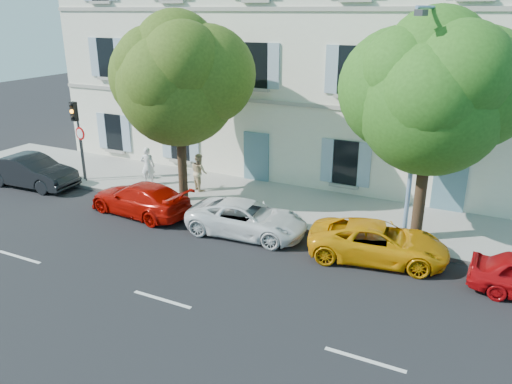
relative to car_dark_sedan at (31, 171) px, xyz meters
The scene contains 15 objects.
ground 11.64m from the car_dark_sedan, ahead, with size 90.00×90.00×0.00m, color black.
sidewalk 11.95m from the car_dark_sedan, 14.83° to the left, with size 36.00×4.50×0.15m, color #A09E96.
kerb 11.59m from the car_dark_sedan, ahead, with size 36.00×0.16×0.16m, color #9E998E.
building 15.43m from the car_dark_sedan, 37.36° to the left, with size 28.00×7.00×12.00m, color white.
car_dark_sedan is the anchor object (origin of this frame).
car_red_coupe 6.83m from the car_dark_sedan, ahead, with size 1.86×4.58×1.33m, color #B10D05.
car_white_coupe 11.67m from the car_dark_sedan, ahead, with size 2.09×4.52×1.26m, color white.
car_yellow_supercar 16.54m from the car_dark_sedan, ahead, with size 2.13×4.62×1.28m, color orange.
tree_left 8.93m from the car_dark_sedan, 10.55° to the left, with size 4.94×4.94×7.65m.
tree_right 18.09m from the car_dark_sedan, ahead, with size 5.01×5.01×7.72m.
traffic_light 3.13m from the car_dark_sedan, 41.03° to the left, with size 0.31×0.43×3.81m.
road_sign 2.77m from the car_dark_sedan, 35.11° to the left, with size 0.61×0.13×2.66m.
street_lamp 17.60m from the car_dark_sedan, ahead, with size 0.38×1.70×7.93m.
pedestrian_a 5.58m from the car_dark_sedan, 25.33° to the left, with size 0.66×0.43×1.81m, color white.
pedestrian_b 8.13m from the car_dark_sedan, 20.32° to the left, with size 0.83×0.64×1.70m, color #CCB183.
Camera 1 is at (8.06, -14.06, 7.96)m, focal length 35.00 mm.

